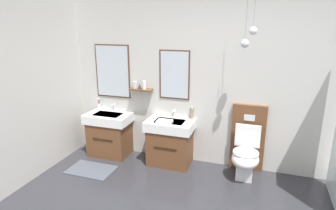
% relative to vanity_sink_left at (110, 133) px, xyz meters
% --- Properties ---
extents(wall_back, '(5.16, 0.63, 2.61)m').
position_rel_vanity_sink_left_xyz_m(wall_back, '(1.81, 0.27, 0.94)').
color(wall_back, beige).
rests_on(wall_back, ground).
extents(bath_mat, '(0.68, 0.44, 0.01)m').
position_rel_vanity_sink_left_xyz_m(bath_mat, '(0.00, -0.60, -0.36)').
color(bath_mat, '#474C56').
rests_on(bath_mat, ground).
extents(vanity_sink_left, '(0.71, 0.50, 0.70)m').
position_rel_vanity_sink_left_xyz_m(vanity_sink_left, '(0.00, 0.00, 0.00)').
color(vanity_sink_left, brown).
rests_on(vanity_sink_left, ground).
extents(tap_on_left_sink, '(0.03, 0.13, 0.11)m').
position_rel_vanity_sink_left_xyz_m(tap_on_left_sink, '(0.00, 0.18, 0.41)').
color(tap_on_left_sink, silver).
rests_on(tap_on_left_sink, vanity_sink_left).
extents(vanity_sink_right, '(0.71, 0.50, 0.70)m').
position_rel_vanity_sink_left_xyz_m(vanity_sink_right, '(1.04, 0.00, 0.00)').
color(vanity_sink_right, brown).
rests_on(vanity_sink_right, ground).
extents(tap_on_right_sink, '(0.03, 0.13, 0.11)m').
position_rel_vanity_sink_left_xyz_m(tap_on_right_sink, '(1.04, 0.18, 0.41)').
color(tap_on_right_sink, silver).
rests_on(tap_on_right_sink, vanity_sink_right).
extents(toilet, '(0.48, 0.62, 1.00)m').
position_rel_vanity_sink_left_xyz_m(toilet, '(2.18, 0.01, 0.01)').
color(toilet, brown).
rests_on(toilet, ground).
extents(toothbrush_cup, '(0.07, 0.07, 0.21)m').
position_rel_vanity_sink_left_xyz_m(toothbrush_cup, '(-0.28, 0.17, 0.39)').
color(toothbrush_cup, silver).
rests_on(toothbrush_cup, vanity_sink_left).
extents(soap_dispenser, '(0.06, 0.06, 0.21)m').
position_rel_vanity_sink_left_xyz_m(soap_dispenser, '(1.33, 0.18, 0.42)').
color(soap_dispenser, gray).
rests_on(soap_dispenser, vanity_sink_right).
extents(folded_hand_towel, '(0.22, 0.16, 0.04)m').
position_rel_vanity_sink_left_xyz_m(folded_hand_towel, '(1.00, -0.15, 0.36)').
color(folded_hand_towel, white).
rests_on(folded_hand_towel, vanity_sink_right).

